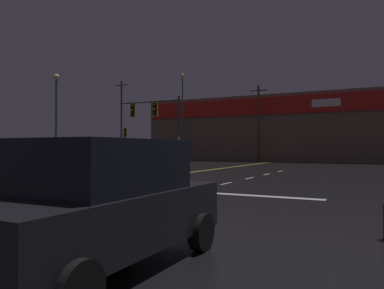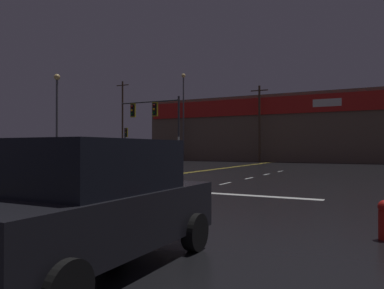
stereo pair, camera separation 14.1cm
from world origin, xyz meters
name	(u,v)px [view 1 (the left image)]	position (x,y,z in m)	size (l,w,h in m)	color
ground_plane	(169,175)	(0.00, 0.00, 0.00)	(200.00, 200.00, 0.00)	black
road_markings	(172,177)	(1.11, -1.54, 0.00)	(16.06, 60.00, 0.01)	gold
traffic_signal_median	(154,116)	(-1.89, 1.14, 4.00)	(4.79, 0.36, 5.24)	#38383D
traffic_signal_corner_northwest	(125,137)	(-12.14, 11.28, 2.86)	(0.42, 0.36, 3.89)	#38383D
streetlight_near_left	(56,107)	(-14.42, 4.03, 5.54)	(0.56, 0.56, 8.56)	#59595E
streetlight_far_left	(183,107)	(-12.38, 24.50, 7.43)	(0.56, 0.56, 12.03)	#59595E
parked_car	(103,203)	(8.65, -16.48, 0.95)	(2.04, 4.31, 1.88)	black
building_backdrop	(282,129)	(0.00, 30.33, 4.28)	(36.30, 10.23, 8.53)	brown
utility_pole_row	(249,119)	(-2.74, 24.26, 5.37)	(45.55, 0.26, 11.78)	#4C3828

